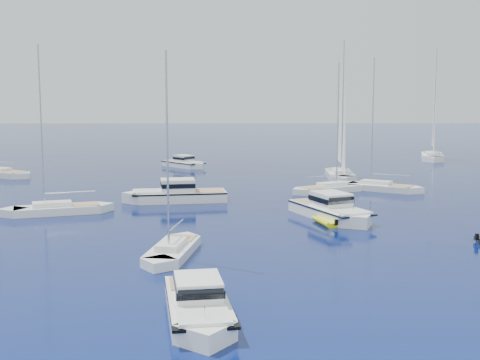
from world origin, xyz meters
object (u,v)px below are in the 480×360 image
object	(u,v)px
motor_cruiser_right	(332,219)
motor_cruiser_near	(199,318)
sailboat_fore	(173,255)
tender_yellow	(328,224)

from	to	relation	value
motor_cruiser_right	motor_cruiser_near	bearing A→B (deg)	44.71
sailboat_fore	tender_yellow	distance (m)	15.65
sailboat_fore	motor_cruiser_right	bearing A→B (deg)	-126.35
sailboat_fore	motor_cruiser_near	bearing A→B (deg)	110.20
motor_cruiser_right	tender_yellow	world-z (taller)	motor_cruiser_right
motor_cruiser_right	tender_yellow	xyz separation A→B (m)	(-0.71, -2.47, 0.00)
motor_cruiser_near	tender_yellow	distance (m)	24.09
motor_cruiser_near	tender_yellow	world-z (taller)	motor_cruiser_near
motor_cruiser_near	sailboat_fore	world-z (taller)	sailboat_fore
motor_cruiser_near	motor_cruiser_right	world-z (taller)	motor_cruiser_right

